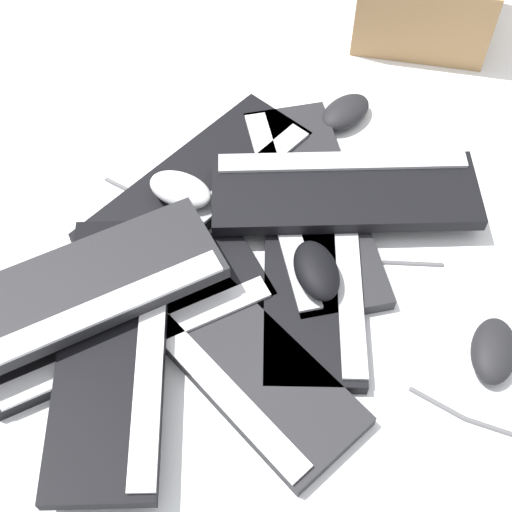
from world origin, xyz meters
The scene contains 14 objects.
ground_plane centered at (0.00, 0.00, 0.00)m, with size 3.20×3.20×0.00m, color white.
keyboard_0 centered at (0.21, -0.12, 0.01)m, with size 0.43×0.40×0.03m.
keyboard_1 centered at (0.06, 0.02, 0.01)m, with size 0.45×0.18×0.03m.
keyboard_2 centered at (-0.06, 0.03, 0.01)m, with size 0.46×0.22×0.03m.
keyboard_3 centered at (-0.10, -0.16, 0.01)m, with size 0.42×0.42×0.03m.
keyboard_4 centered at (0.15, -0.27, 0.01)m, with size 0.31×0.46×0.03m.
keyboard_5 centered at (0.22, -0.28, 0.04)m, with size 0.44×0.16×0.03m.
keyboard_6 centered at (0.14, -0.34, 0.07)m, with size 0.32×0.46×0.03m.
keyboard_7 centered at (-0.06, 0.08, 0.04)m, with size 0.16×0.44×0.03m.
mouse_0 centered at (-0.26, 0.11, 0.02)m, with size 0.11×0.07×0.04m, color black.
mouse_1 centered at (0.24, 0.27, 0.02)m, with size 0.11×0.07×0.04m, color black.
mouse_2 centered at (-0.07, -0.19, 0.05)m, with size 0.11×0.07×0.04m, color silver.
mouse_3 centered at (0.10, 0.02, 0.05)m, with size 0.11×0.07×0.04m, color black.
cable_1 centered at (-0.01, -0.05, 0.00)m, with size 0.22×0.56×0.01m.
Camera 1 is at (0.69, -0.10, 0.96)m, focal length 50.00 mm.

